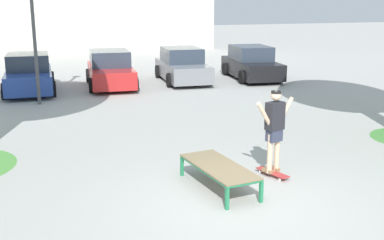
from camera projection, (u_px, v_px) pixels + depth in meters
ground_plane at (241, 204)px, 8.47m from camera, size 120.00×120.00×0.00m
skate_box at (219, 168)px, 9.11m from camera, size 0.96×1.97×0.46m
skateboard at (273, 173)px, 9.82m from camera, size 0.41×0.82×0.09m
skater at (274, 126)px, 9.58m from camera, size 0.98×0.38×1.69m
car_blue at (29, 74)px, 18.87m from camera, size 2.08×4.28×1.50m
car_red at (110, 70)px, 20.05m from camera, size 2.22×4.35×1.50m
car_grey at (182, 66)px, 21.26m from camera, size 2.21×4.34×1.50m
car_black at (251, 64)px, 22.02m from camera, size 2.33×4.39×1.50m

